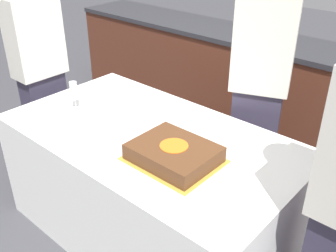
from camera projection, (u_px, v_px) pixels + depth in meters
ground_plane at (152, 231)px, 2.59m from camera, size 14.00×14.00×0.00m
back_counter at (276, 94)px, 3.38m from camera, size 4.40×0.58×0.92m
dining_table at (151, 186)px, 2.41m from camera, size 1.73×0.96×0.75m
cake at (174, 153)px, 1.97m from camera, size 0.45×0.37×0.09m
plate_stack at (114, 121)px, 2.32m from camera, size 0.21×0.21×0.04m
wine_glass at (74, 92)px, 2.45m from camera, size 0.07×0.07×0.18m
side_plate_near_cake at (208, 133)px, 2.22m from camera, size 0.19×0.19×0.00m
person_cutting_cake at (259, 90)px, 2.46m from camera, size 0.40×0.32×1.66m
person_seated_left at (40, 71)px, 2.81m from camera, size 0.22×0.35×1.59m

